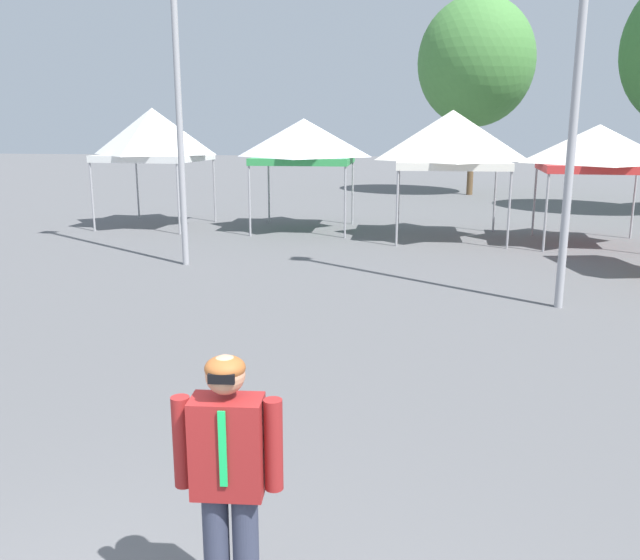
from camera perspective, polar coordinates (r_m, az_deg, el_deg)
The scene contains 7 objects.
canopy_tent_center at distance 21.30m, azimuth -14.22°, elevation 12.07°, with size 3.04×3.04×3.62m.
canopy_tent_behind_left at distance 19.93m, azimuth -1.41°, elevation 11.89°, with size 3.00×3.00×3.30m.
canopy_tent_right_of_center at distance 18.64m, azimuth 11.33°, elevation 11.83°, with size 3.11×3.11×3.50m.
canopy_tent_far_left at distance 18.73m, azimuth 22.87°, elevation 10.45°, with size 2.85×2.85×3.12m.
person_foreground at distance 4.09m, azimuth -7.89°, elevation -16.36°, with size 0.65×0.28×1.78m.
light_pole_opposite_side at distance 15.21m, azimuth -12.51°, elevation 22.41°, with size 0.36×0.36×10.02m.
tree_behind_tents_left at distance 31.61m, azimuth 13.32°, elevation 17.85°, with size 5.14×5.14×8.71m.
Camera 1 is at (1.49, -2.40, 3.03)m, focal length 37.06 mm.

